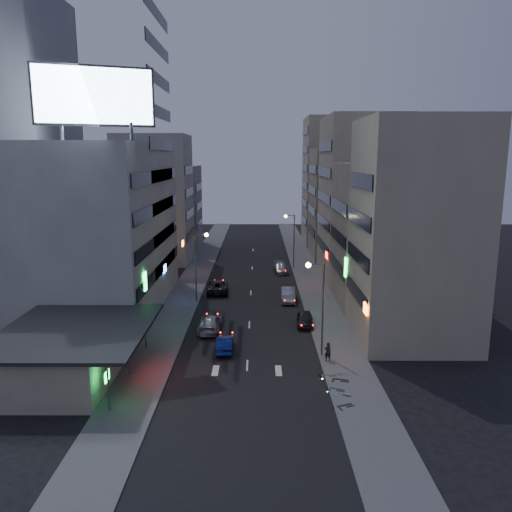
{
  "coord_description": "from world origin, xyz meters",
  "views": [
    {
      "loc": [
        0.85,
        -33.95,
        16.68
      ],
      "look_at": [
        0.67,
        16.22,
        6.63
      ],
      "focal_mm": 35.0,
      "sensor_mm": 36.0,
      "label": 1
    }
  ],
  "objects_px": {
    "scooter_silver_a": "(352,388)",
    "scooter_black_b": "(350,373)",
    "scooter_black_a": "(351,396)",
    "road_car_silver": "(210,323)",
    "scooter_silver_b": "(335,368)",
    "road_car_blue": "(225,344)",
    "scooter_blue": "(346,383)",
    "parked_car_right_mid": "(288,295)",
    "parked_car_right_far": "(281,268)",
    "parked_car_right_near": "(305,319)",
    "person": "(328,352)",
    "parked_car_left": "(217,286)"
  },
  "relations": [
    {
      "from": "road_car_blue",
      "to": "scooter_black_a",
      "type": "bearing_deg",
      "value": 133.58
    },
    {
      "from": "parked_car_left",
      "to": "scooter_black_a",
      "type": "xyz_separation_m",
      "value": [
        11.45,
        -28.75,
        -0.14
      ]
    },
    {
      "from": "parked_car_right_mid",
      "to": "road_car_silver",
      "type": "xyz_separation_m",
      "value": [
        -8.23,
        -10.16,
        -0.0
      ]
    },
    {
      "from": "parked_car_right_far",
      "to": "parked_car_left",
      "type": "bearing_deg",
      "value": -133.16
    },
    {
      "from": "parked_car_right_far",
      "to": "scooter_blue",
      "type": "bearing_deg",
      "value": -90.63
    },
    {
      "from": "parked_car_right_mid",
      "to": "person",
      "type": "xyz_separation_m",
      "value": [
        2.19,
        -17.78,
        0.17
      ]
    },
    {
      "from": "scooter_black_a",
      "to": "scooter_silver_b",
      "type": "bearing_deg",
      "value": -17.33
    },
    {
      "from": "parked_car_right_mid",
      "to": "road_car_silver",
      "type": "distance_m",
      "value": 13.07
    },
    {
      "from": "person",
      "to": "scooter_silver_a",
      "type": "distance_m",
      "value": 5.97
    },
    {
      "from": "parked_car_right_far",
      "to": "road_car_blue",
      "type": "xyz_separation_m",
      "value": [
        -6.24,
        -29.99,
        -0.03
      ]
    },
    {
      "from": "scooter_blue",
      "to": "road_car_silver",
      "type": "bearing_deg",
      "value": 60.5
    },
    {
      "from": "parked_car_right_near",
      "to": "person",
      "type": "xyz_separation_m",
      "value": [
        1.03,
        -9.12,
        0.25
      ]
    },
    {
      "from": "scooter_black_b",
      "to": "scooter_silver_b",
      "type": "xyz_separation_m",
      "value": [
        -0.94,
        1.07,
        -0.07
      ]
    },
    {
      "from": "scooter_black_a",
      "to": "scooter_blue",
      "type": "bearing_deg",
      "value": -21.11
    },
    {
      "from": "scooter_silver_a",
      "to": "scooter_blue",
      "type": "xyz_separation_m",
      "value": [
        -0.34,
        0.75,
        -0.0
      ]
    },
    {
      "from": "parked_car_left",
      "to": "person",
      "type": "xyz_separation_m",
      "value": [
        10.82,
        -21.61,
        0.14
      ]
    },
    {
      "from": "scooter_silver_b",
      "to": "parked_car_left",
      "type": "bearing_deg",
      "value": 17.95
    },
    {
      "from": "parked_car_right_mid",
      "to": "scooter_silver_b",
      "type": "relative_size",
      "value": 2.86
    },
    {
      "from": "parked_car_right_near",
      "to": "person",
      "type": "height_order",
      "value": "person"
    },
    {
      "from": "parked_car_right_far",
      "to": "scooter_silver_a",
      "type": "distance_m",
      "value": 38.45
    },
    {
      "from": "road_car_blue",
      "to": "scooter_blue",
      "type": "relative_size",
      "value": 2.4
    },
    {
      "from": "scooter_silver_b",
      "to": "scooter_black_a",
      "type": "bearing_deg",
      "value": 178.24
    },
    {
      "from": "scooter_silver_a",
      "to": "scooter_black_b",
      "type": "relative_size",
      "value": 0.92
    },
    {
      "from": "scooter_blue",
      "to": "scooter_silver_b",
      "type": "xyz_separation_m",
      "value": [
        -0.36,
        2.65,
        -0.02
      ]
    },
    {
      "from": "scooter_black_a",
      "to": "scooter_black_b",
      "type": "height_order",
      "value": "scooter_black_b"
    },
    {
      "from": "parked_car_right_near",
      "to": "scooter_silver_a",
      "type": "relative_size",
      "value": 2.37
    },
    {
      "from": "parked_car_right_mid",
      "to": "scooter_black_b",
      "type": "bearing_deg",
      "value": -78.69
    },
    {
      "from": "road_car_blue",
      "to": "scooter_blue",
      "type": "distance_m",
      "value": 11.92
    },
    {
      "from": "parked_car_right_far",
      "to": "road_car_silver",
      "type": "height_order",
      "value": "road_car_silver"
    },
    {
      "from": "parked_car_right_mid",
      "to": "parked_car_left",
      "type": "relative_size",
      "value": 0.81
    },
    {
      "from": "scooter_black_a",
      "to": "scooter_black_b",
      "type": "bearing_deg",
      "value": -30.83
    },
    {
      "from": "parked_car_right_mid",
      "to": "scooter_silver_b",
      "type": "distance_m",
      "value": 20.41
    },
    {
      "from": "scooter_silver_a",
      "to": "parked_car_left",
      "type": "bearing_deg",
      "value": 46.88
    },
    {
      "from": "parked_car_right_near",
      "to": "parked_car_right_far",
      "type": "xyz_separation_m",
      "value": [
        -1.35,
        23.29,
        0.01
      ]
    },
    {
      "from": "road_car_silver",
      "to": "scooter_silver_b",
      "type": "distance_m",
      "value": 14.68
    },
    {
      "from": "parked_car_right_far",
      "to": "scooter_silver_b",
      "type": "distance_m",
      "value": 35.0
    },
    {
      "from": "road_car_silver",
      "to": "road_car_blue",
      "type": "bearing_deg",
      "value": 108.74
    },
    {
      "from": "scooter_blue",
      "to": "scooter_black_b",
      "type": "height_order",
      "value": "scooter_black_b"
    },
    {
      "from": "scooter_black_b",
      "to": "scooter_silver_b",
      "type": "distance_m",
      "value": 1.43
    },
    {
      "from": "parked_car_right_mid",
      "to": "parked_car_right_far",
      "type": "height_order",
      "value": "parked_car_right_mid"
    },
    {
      "from": "road_car_silver",
      "to": "scooter_black_b",
      "type": "bearing_deg",
      "value": 135.68
    },
    {
      "from": "parked_car_right_near",
      "to": "scooter_silver_b",
      "type": "distance_m",
      "value": 11.68
    },
    {
      "from": "parked_car_right_far",
      "to": "road_car_blue",
      "type": "relative_size",
      "value": 1.18
    },
    {
      "from": "scooter_black_a",
      "to": "parked_car_right_mid",
      "type": "bearing_deg",
      "value": -15.8
    },
    {
      "from": "road_car_silver",
      "to": "parked_car_left",
      "type": "bearing_deg",
      "value": -88.68
    },
    {
      "from": "parked_car_right_far",
      "to": "scooter_silver_a",
      "type": "bearing_deg",
      "value": -90.22
    },
    {
      "from": "scooter_silver_b",
      "to": "scooter_silver_a",
      "type": "bearing_deg",
      "value": -175.07
    },
    {
      "from": "parked_car_right_mid",
      "to": "scooter_silver_a",
      "type": "xyz_separation_m",
      "value": [
        3.12,
        -23.68,
        -0.13
      ]
    },
    {
      "from": "road_car_blue",
      "to": "road_car_silver",
      "type": "bearing_deg",
      "value": -71.39
    },
    {
      "from": "road_car_blue",
      "to": "scooter_silver_b",
      "type": "relative_size",
      "value": 2.48
    }
  ]
}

